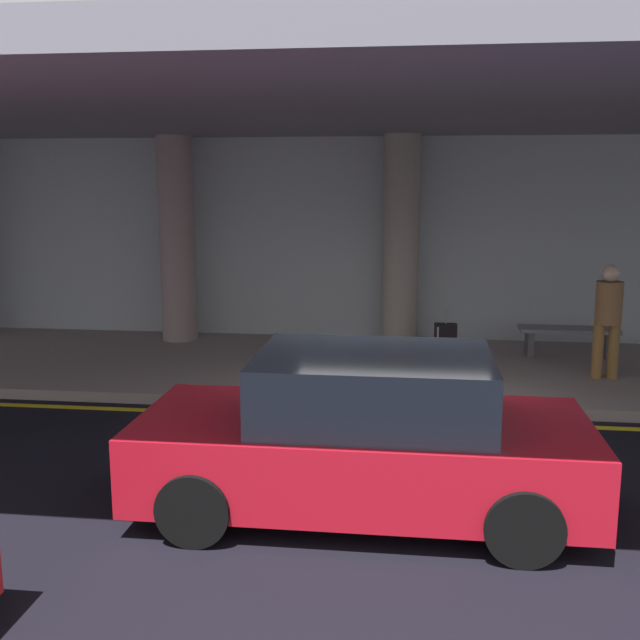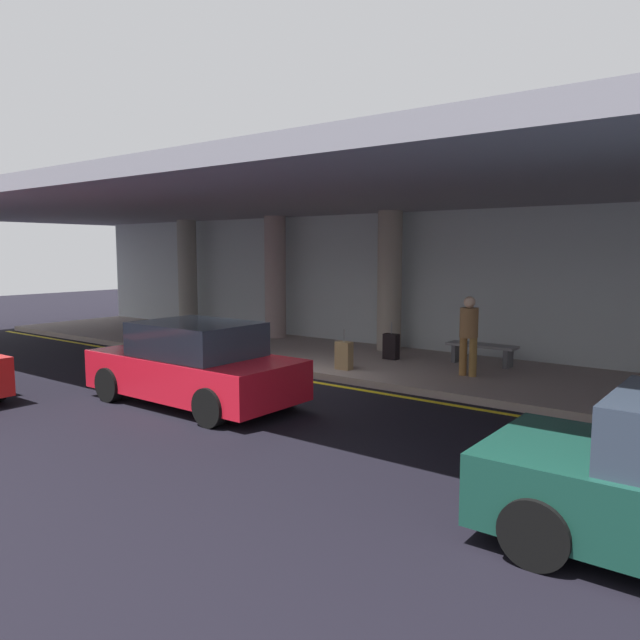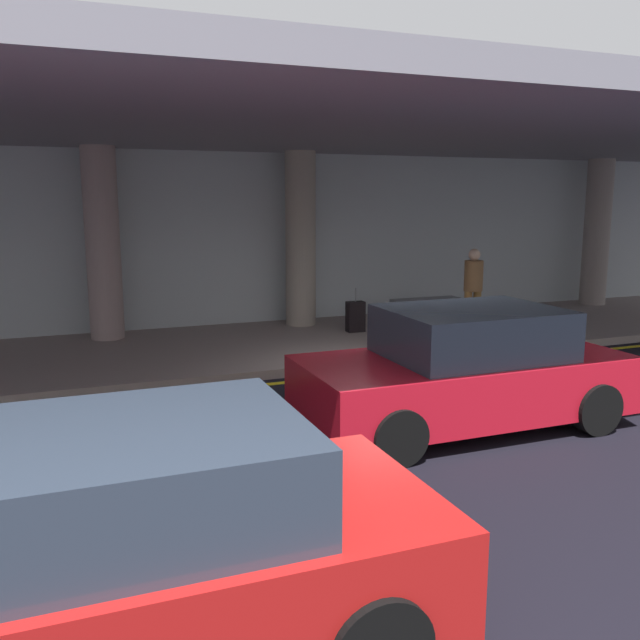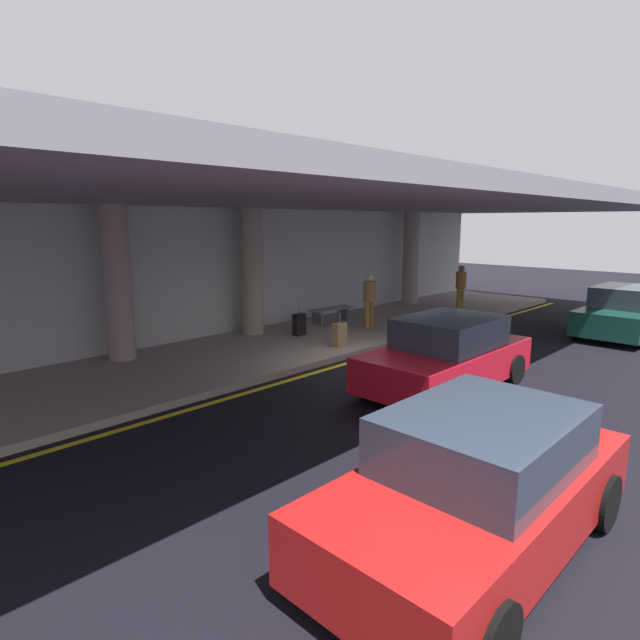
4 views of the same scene
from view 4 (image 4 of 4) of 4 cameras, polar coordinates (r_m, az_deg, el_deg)
The scene contains 16 objects.
ground_plane at distance 12.21m, azimuth 6.10°, elevation -5.35°, with size 60.00×60.00×0.00m, color black.
sidewalk at distance 14.25m, azimuth -3.73°, elevation -2.63°, with size 26.00×4.20×0.15m, color gray.
lane_stripe_yellow at distance 12.66m, azimuth 3.47°, elevation -4.70°, with size 26.00×0.14×0.01m, color yellow.
support_column_left_mid at distance 12.97m, azimuth -21.60°, elevation 3.82°, with size 0.64×0.64×3.65m, color gray.
support_column_center at distance 15.04m, azimuth -7.55°, elevation 5.36°, with size 0.64×0.64×3.65m, color gray.
support_column_right_mid at distance 20.93m, azimuth 10.05°, elevation 6.82°, with size 0.64×0.64×3.65m, color gray.
ceiling_overhang at distance 13.49m, azimuth -2.48°, elevation 13.21°, with size 28.00×13.20×0.30m, color gray.
terminal_back_wall at distance 15.67m, azimuth -9.34°, elevation 5.25°, with size 26.00×0.30×3.80m, color #AFB7BB.
car_red at distance 5.82m, azimuth 17.16°, elevation -17.11°, with size 4.10×1.92×1.50m.
car_dark_green at distance 17.90m, azimuth 30.79°, elevation 0.71°, with size 4.10×1.92×1.50m.
car_red_no2 at distance 10.81m, azimuth 13.94°, elevation -3.84°, with size 4.10×1.92×1.50m.
traveler_with_luggage at distance 19.67m, azimuth 15.42°, elevation 3.82°, with size 0.38×0.38×1.68m.
person_waiting_for_ride at distance 15.94m, azimuth 5.53°, elevation 2.59°, with size 0.38×0.38×1.68m.
suitcase_upright_primary at distance 14.88m, azimuth -2.31°, elevation -0.51°, with size 0.36×0.22×0.90m.
suitcase_upright_secondary at distance 13.56m, azimuth 2.20°, elevation -1.64°, with size 0.36×0.22×0.90m.
bench_metal at distance 16.74m, azimuth 1.22°, elevation 0.91°, with size 1.60×0.50×0.48m.
Camera 4 is at (-9.23, -7.23, 3.40)m, focal length 28.74 mm.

